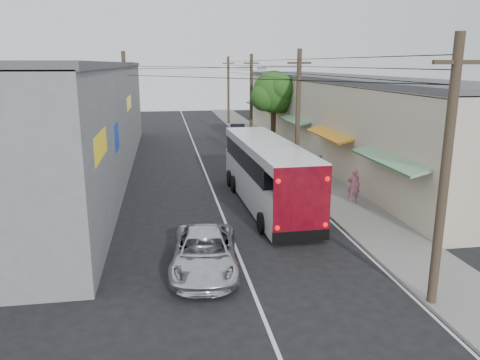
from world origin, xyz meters
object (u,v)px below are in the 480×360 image
object	(u,v)px
jeepney	(205,253)
parked_suv	(276,164)
coach_bus	(266,173)
parked_car_far	(238,131)
pedestrian_far	(319,168)
parked_car_mid	(245,140)
pedestrian_near	(354,186)

from	to	relation	value
jeepney	parked_suv	xyz separation A→B (m)	(5.82, 13.54, 0.14)
coach_bus	parked_car_far	world-z (taller)	coach_bus
coach_bus	parked_suv	distance (m)	6.42
coach_bus	pedestrian_far	world-z (taller)	coach_bus
parked_car_mid	parked_car_far	bearing A→B (deg)	82.14
jeepney	parked_car_mid	bearing A→B (deg)	82.70
jeepney	pedestrian_far	bearing A→B (deg)	61.04
parked_car_mid	parked_car_far	distance (m)	6.06
parked_suv	parked_car_mid	bearing A→B (deg)	86.03
jeepney	parked_suv	bearing A→B (deg)	72.65
parked_car_far	pedestrian_near	bearing A→B (deg)	-78.07
pedestrian_far	parked_car_far	bearing A→B (deg)	-87.01
coach_bus	parked_car_far	size ratio (longest dim) A/B	2.94
parked_car_mid	pedestrian_near	world-z (taller)	pedestrian_near
parked_car_far	pedestrian_far	world-z (taller)	pedestrian_far
parked_car_mid	jeepney	bearing A→B (deg)	-108.51
pedestrian_near	coach_bus	bearing A→B (deg)	16.28
coach_bus	parked_car_far	xyz separation A→B (m)	(2.14, 23.01, -1.07)
jeepney	pedestrian_near	bearing A→B (deg)	45.05
coach_bus	pedestrian_near	distance (m)	4.60
pedestrian_near	pedestrian_far	world-z (taller)	pedestrian_near
parked_suv	pedestrian_near	world-z (taller)	pedestrian_near
coach_bus	parked_car_mid	size ratio (longest dim) A/B	3.05
parked_car_mid	pedestrian_near	bearing A→B (deg)	-86.85
parked_car_far	pedestrian_near	xyz separation A→B (m)	(2.36, -23.69, 0.36)
parked_car_mid	parked_suv	bearing A→B (deg)	-94.87
parked_car_far	pedestrian_near	size ratio (longest dim) A/B	2.22
parked_suv	pedestrian_far	world-z (taller)	pedestrian_far
parked_car_mid	parked_car_far	size ratio (longest dim) A/B	0.96
parked_suv	parked_car_far	world-z (taller)	parked_suv
pedestrian_near	pedestrian_far	distance (m)	4.79
parked_suv	pedestrian_far	distance (m)	2.99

